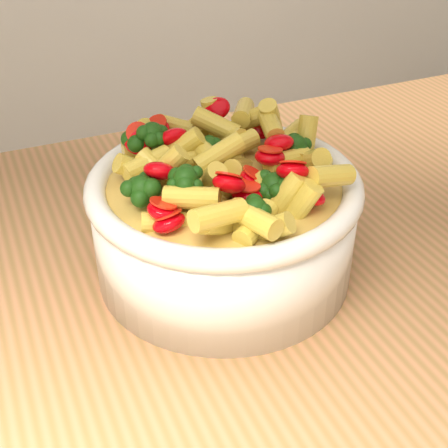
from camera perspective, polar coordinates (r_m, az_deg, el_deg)
name	(u,v)px	position (r m, az deg, el deg)	size (l,w,h in m)	color
table	(319,362)	(0.66, 8.67, -12.34)	(1.20, 0.80, 0.90)	#B8794F
serving_bowl	(224,223)	(0.57, 0.00, 0.11)	(0.25, 0.25, 0.11)	white
pasta_salad	(224,160)	(0.54, 0.00, 5.92)	(0.19, 0.19, 0.04)	#EAC64A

